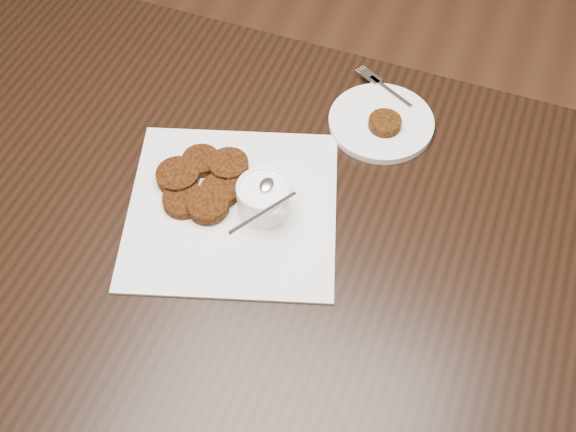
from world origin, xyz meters
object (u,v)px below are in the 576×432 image
(napkin, at_px, (232,209))
(plate_with_patty, at_px, (382,120))
(table, at_px, (236,327))
(sauce_ramekin, at_px, (263,186))

(napkin, relative_size, plate_with_patty, 1.80)
(plate_with_patty, bearing_deg, napkin, -122.97)
(napkin, distance_m, plate_with_patty, 0.31)
(table, height_order, napkin, napkin)
(table, xyz_separation_m, plate_with_patty, (0.18, 0.27, 0.39))
(sauce_ramekin, bearing_deg, table, -152.46)
(table, relative_size, napkin, 4.11)
(table, height_order, sauce_ramekin, sauce_ramekin)
(napkin, height_order, plate_with_patty, plate_with_patty)
(table, xyz_separation_m, napkin, (0.01, 0.02, 0.38))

